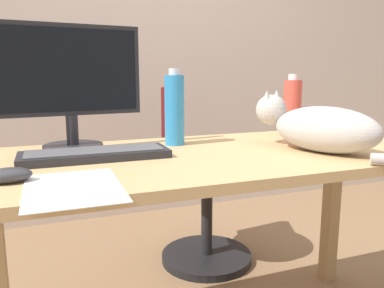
% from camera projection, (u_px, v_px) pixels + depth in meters
% --- Properties ---
extents(back_wall, '(6.00, 0.04, 2.60)m').
position_uv_depth(back_wall, '(124.00, 28.00, 2.59)').
color(back_wall, beige).
rests_on(back_wall, ground_plane).
extents(desk, '(1.56, 0.69, 0.74)m').
position_uv_depth(desk, '(220.00, 183.00, 1.29)').
color(desk, tan).
rests_on(desk, ground_plane).
extents(office_chair, '(0.51, 0.49, 0.94)m').
position_uv_depth(office_chair, '(197.00, 188.00, 2.03)').
color(office_chair, black).
rests_on(office_chair, ground_plane).
extents(monitor, '(0.48, 0.20, 0.41)m').
position_uv_depth(monitor, '(70.00, 82.00, 1.29)').
color(monitor, '#232328').
rests_on(monitor, desk).
extents(keyboard, '(0.44, 0.15, 0.03)m').
position_uv_depth(keyboard, '(95.00, 154.00, 1.17)').
color(keyboard, '#232328').
rests_on(keyboard, desk).
extents(cat, '(0.31, 0.57, 0.20)m').
position_uv_depth(cat, '(319.00, 127.00, 1.27)').
color(cat, '#B2ADA8').
rests_on(cat, desk).
extents(computer_mouse, '(0.11, 0.06, 0.04)m').
position_uv_depth(computer_mouse, '(8.00, 175.00, 0.91)').
color(computer_mouse, '#333338').
rests_on(computer_mouse, desk).
extents(paper_sheet, '(0.21, 0.30, 0.00)m').
position_uv_depth(paper_sheet, '(73.00, 188.00, 0.87)').
color(paper_sheet, white).
rests_on(paper_sheet, desk).
extents(water_bottle, '(0.07, 0.07, 0.25)m').
position_uv_depth(water_bottle, '(292.00, 108.00, 1.57)').
color(water_bottle, '#D84C3D').
rests_on(water_bottle, desk).
extents(spray_bottle, '(0.07, 0.07, 0.27)m').
position_uv_depth(spray_bottle, '(174.00, 109.00, 1.38)').
color(spray_bottle, '#2D8CD1').
rests_on(spray_bottle, desk).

